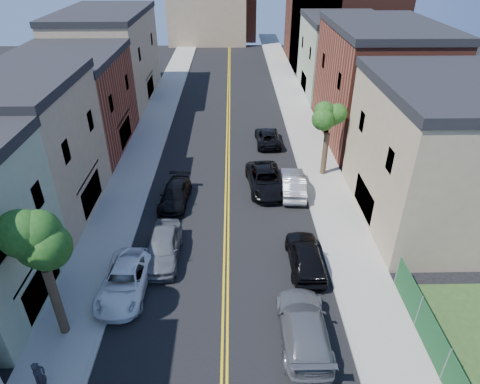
{
  "coord_description": "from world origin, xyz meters",
  "views": [
    {
      "loc": [
        0.49,
        -0.24,
        16.69
      ],
      "look_at": [
        0.93,
        24.02,
        2.0
      ],
      "focal_mm": 31.19,
      "sensor_mm": 36.0,
      "label": 1
    }
  ],
  "objects_px": {
    "grey_car_left": "(163,247)",
    "silver_car_right": "(293,183)",
    "black_car_right": "(306,255)",
    "pedestrian_left": "(40,377)",
    "black_car_left": "(175,195)",
    "dark_car_right_far": "(268,137)",
    "black_suv_lane": "(266,180)",
    "grey_car_right": "(304,327)",
    "white_pickup": "(125,281)"
  },
  "relations": [
    {
      "from": "grey_car_left",
      "to": "silver_car_right",
      "type": "bearing_deg",
      "value": 41.03
    },
    {
      "from": "black_car_right",
      "to": "pedestrian_left",
      "type": "distance_m",
      "value": 14.67
    },
    {
      "from": "black_car_right",
      "to": "silver_car_right",
      "type": "relative_size",
      "value": 1.0
    },
    {
      "from": "grey_car_left",
      "to": "black_car_left",
      "type": "xyz_separation_m",
      "value": [
        0.0,
        6.26,
        -0.16
      ]
    },
    {
      "from": "black_car_right",
      "to": "dark_car_right_far",
      "type": "relative_size",
      "value": 1.02
    },
    {
      "from": "black_car_left",
      "to": "black_suv_lane",
      "type": "xyz_separation_m",
      "value": [
        6.8,
        1.9,
        0.09
      ]
    },
    {
      "from": "grey_car_right",
      "to": "pedestrian_left",
      "type": "height_order",
      "value": "pedestrian_left"
    },
    {
      "from": "grey_car_left",
      "to": "dark_car_right_far",
      "type": "xyz_separation_m",
      "value": [
        7.6,
        16.68,
        -0.19
      ]
    },
    {
      "from": "white_pickup",
      "to": "grey_car_right",
      "type": "xyz_separation_m",
      "value": [
        9.3,
        -3.45,
        0.09
      ]
    },
    {
      "from": "white_pickup",
      "to": "grey_car_left",
      "type": "bearing_deg",
      "value": 60.72
    },
    {
      "from": "grey_car_left",
      "to": "black_car_left",
      "type": "height_order",
      "value": "grey_car_left"
    },
    {
      "from": "silver_car_right",
      "to": "pedestrian_left",
      "type": "height_order",
      "value": "pedestrian_left"
    },
    {
      "from": "dark_car_right_far",
      "to": "black_car_right",
      "type": "bearing_deg",
      "value": 91.29
    },
    {
      "from": "white_pickup",
      "to": "grey_car_left",
      "type": "distance_m",
      "value": 3.26
    },
    {
      "from": "black_car_left",
      "to": "dark_car_right_far",
      "type": "relative_size",
      "value": 1.0
    },
    {
      "from": "silver_car_right",
      "to": "black_suv_lane",
      "type": "xyz_separation_m",
      "value": [
        -2.04,
        0.58,
        -0.02
      ]
    },
    {
      "from": "grey_car_left",
      "to": "grey_car_right",
      "type": "bearing_deg",
      "value": -38.93
    },
    {
      "from": "grey_car_right",
      "to": "black_car_right",
      "type": "distance_m",
      "value": 5.37
    },
    {
      "from": "white_pickup",
      "to": "black_suv_lane",
      "type": "xyz_separation_m",
      "value": [
        8.5,
        10.94,
        0.06
      ]
    },
    {
      "from": "white_pickup",
      "to": "pedestrian_left",
      "type": "bearing_deg",
      "value": -107.75
    },
    {
      "from": "black_car_left",
      "to": "black_suv_lane",
      "type": "height_order",
      "value": "black_suv_lane"
    },
    {
      "from": "grey_car_left",
      "to": "black_suv_lane",
      "type": "relative_size",
      "value": 0.88
    },
    {
      "from": "black_car_left",
      "to": "black_car_right",
      "type": "xyz_separation_m",
      "value": [
        8.5,
        -7.2,
        0.14
      ]
    },
    {
      "from": "white_pickup",
      "to": "dark_car_right_far",
      "type": "distance_m",
      "value": 21.57
    },
    {
      "from": "white_pickup",
      "to": "black_car_left",
      "type": "distance_m",
      "value": 9.2
    },
    {
      "from": "grey_car_left",
      "to": "pedestrian_left",
      "type": "relative_size",
      "value": 2.91
    },
    {
      "from": "pedestrian_left",
      "to": "dark_car_right_far",
      "type": "bearing_deg",
      "value": -12.42
    },
    {
      "from": "grey_car_left",
      "to": "black_car_left",
      "type": "distance_m",
      "value": 6.26
    },
    {
      "from": "black_car_right",
      "to": "silver_car_right",
      "type": "bearing_deg",
      "value": -92.78
    },
    {
      "from": "black_car_left",
      "to": "pedestrian_left",
      "type": "relative_size",
      "value": 2.78
    },
    {
      "from": "black_car_right",
      "to": "dark_car_right_far",
      "type": "distance_m",
      "value": 17.64
    },
    {
      "from": "dark_car_right_far",
      "to": "pedestrian_left",
      "type": "relative_size",
      "value": 2.78
    },
    {
      "from": "silver_car_right",
      "to": "pedestrian_left",
      "type": "distance_m",
      "value": 20.75
    },
    {
      "from": "dark_car_right_far",
      "to": "pedestrian_left",
      "type": "height_order",
      "value": "pedestrian_left"
    },
    {
      "from": "dark_car_right_far",
      "to": "black_suv_lane",
      "type": "height_order",
      "value": "black_suv_lane"
    },
    {
      "from": "grey_car_left",
      "to": "black_car_right",
      "type": "relative_size",
      "value": 1.03
    },
    {
      "from": "grey_car_left",
      "to": "silver_car_right",
      "type": "height_order",
      "value": "grey_car_left"
    },
    {
      "from": "white_pickup",
      "to": "black_car_right",
      "type": "height_order",
      "value": "black_car_right"
    },
    {
      "from": "white_pickup",
      "to": "grey_car_left",
      "type": "xyz_separation_m",
      "value": [
        1.7,
        2.78,
        0.12
      ]
    },
    {
      "from": "black_car_right",
      "to": "dark_car_right_far",
      "type": "height_order",
      "value": "black_car_right"
    },
    {
      "from": "black_suv_lane",
      "to": "white_pickup",
      "type": "bearing_deg",
      "value": -133.06
    },
    {
      "from": "grey_car_right",
      "to": "silver_car_right",
      "type": "bearing_deg",
      "value": -94.69
    },
    {
      "from": "black_car_left",
      "to": "black_car_right",
      "type": "bearing_deg",
      "value": -35.9
    },
    {
      "from": "black_car_right",
      "to": "pedestrian_left",
      "type": "xyz_separation_m",
      "value": [
        -12.38,
        -7.87,
        0.18
      ]
    },
    {
      "from": "black_car_right",
      "to": "silver_car_right",
      "type": "distance_m",
      "value": 8.53
    },
    {
      "from": "pedestrian_left",
      "to": "black_car_left",
      "type": "bearing_deg",
      "value": -2.61
    },
    {
      "from": "grey_car_left",
      "to": "grey_car_right",
      "type": "xyz_separation_m",
      "value": [
        7.6,
        -6.23,
        -0.03
      ]
    },
    {
      "from": "grey_car_left",
      "to": "black_car_right",
      "type": "height_order",
      "value": "grey_car_left"
    },
    {
      "from": "white_pickup",
      "to": "pedestrian_left",
      "type": "relative_size",
      "value": 3.06
    },
    {
      "from": "black_car_left",
      "to": "grey_car_right",
      "type": "height_order",
      "value": "grey_car_right"
    }
  ]
}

